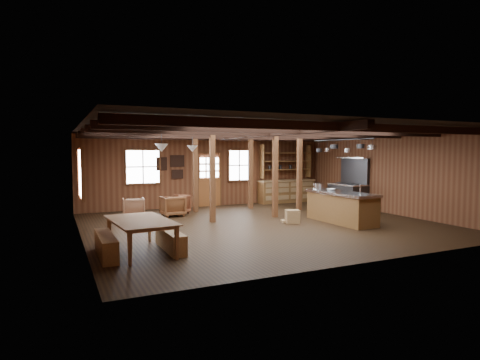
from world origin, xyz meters
The scene contains 22 objects.
room centered at (0.00, 0.00, 1.40)m, with size 10.04×9.04×2.84m.
ceiling_joists centered at (0.00, 0.18, 2.68)m, with size 9.80×8.82×0.18m.
timber_posts centered at (0.52, 2.08, 1.40)m, with size 3.95×2.35×2.80m.
back_door centered at (0.00, 4.45, 0.88)m, with size 1.02×0.08×2.15m.
window_back_left centered at (-2.60, 4.46, 1.60)m, with size 1.32×0.06×1.32m.
window_back_right centered at (1.30, 4.46, 1.60)m, with size 1.02×0.06×1.32m.
window_left centered at (-4.96, 0.50, 1.60)m, with size 0.14×1.24×1.32m.
notice_boards centered at (-1.50, 4.46, 1.64)m, with size 1.08×0.03×0.90m.
back_counter centered at (3.40, 4.20, 0.60)m, with size 2.55×0.60×2.45m.
pendant_lamps centered at (-2.25, 1.00, 2.25)m, with size 1.86×2.36×0.66m.
pot_rack centered at (3.16, 0.20, 2.30)m, with size 0.44×3.00×0.44m.
kitchen_island centered at (2.31, -0.74, 0.48)m, with size 0.92×2.51×1.20m.
step_stool centered at (0.91, -0.21, 0.20)m, with size 0.45×0.32×0.40m, color brown.
commercial_range centered at (4.65, 1.69, 0.63)m, with size 0.81×1.58×1.95m.
dining_table centered at (-3.90, -1.88, 0.36)m, with size 2.03×1.13×0.71m, color #8A603F.
bench_wall centered at (-4.65, -1.88, 0.22)m, with size 0.31×1.63×0.45m, color brown.
bench_aisle centered at (-3.30, -1.88, 0.22)m, with size 0.30×1.58×0.43m, color brown.
armchair_a centered at (-1.77, 2.96, 0.34)m, with size 0.72×0.74×0.67m, color brown.
armchair_b centered at (-2.00, 2.63, 0.34)m, with size 0.72×0.75×0.68m, color brown.
armchair_c centered at (-3.23, 2.97, 0.32)m, with size 0.68×0.70×0.64m, color #8E5D40.
counter_pot centered at (2.18, 0.26, 1.04)m, with size 0.32×0.32×0.19m, color silver.
bowl centered at (2.24, -0.33, 0.97)m, with size 0.27×0.27×0.07m, color silver.
Camera 1 is at (-5.57, -10.39, 2.14)m, focal length 30.00 mm.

